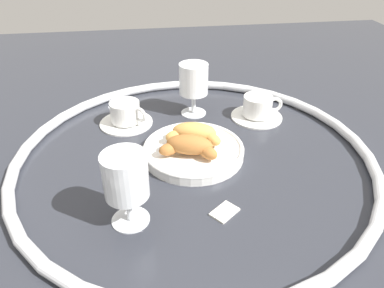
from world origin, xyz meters
TOP-DOWN VIEW (x-y plane):
  - ground_plane at (0.00, 0.00)m, footprint 2.20×2.20m
  - table_chrome_rim at (0.00, 0.00)m, footprint 0.79×0.79m
  - pastry_plate at (0.00, -0.01)m, footprint 0.23×0.23m
  - croissant_large at (-0.01, -0.03)m, footprint 0.13×0.09m
  - croissant_small at (0.01, 0.02)m, footprint 0.13×0.09m
  - coffee_cup_near at (-0.20, -0.16)m, footprint 0.14×0.14m
  - coffee_cup_far at (0.15, -0.18)m, footprint 0.14×0.14m
  - juice_glass_left at (0.14, 0.18)m, footprint 0.08×0.08m
  - juice_glass_right at (-0.03, -0.21)m, footprint 0.08×0.08m
  - sugar_packet at (-0.03, 0.18)m, footprint 0.06×0.06m

SIDE VIEW (x-z plane):
  - ground_plane at x=0.00m, z-range 0.00..0.00m
  - sugar_packet at x=-0.03m, z-range 0.00..0.01m
  - table_chrome_rim at x=0.00m, z-range 0.00..0.02m
  - pastry_plate at x=0.00m, z-range 0.00..0.03m
  - coffee_cup_near at x=-0.20m, z-range 0.00..0.06m
  - coffee_cup_far at x=0.15m, z-range 0.00..0.06m
  - croissant_large at x=-0.01m, z-range 0.02..0.06m
  - croissant_small at x=0.01m, z-range 0.02..0.06m
  - juice_glass_right at x=-0.03m, z-range 0.02..0.16m
  - juice_glass_left at x=0.14m, z-range 0.02..0.16m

